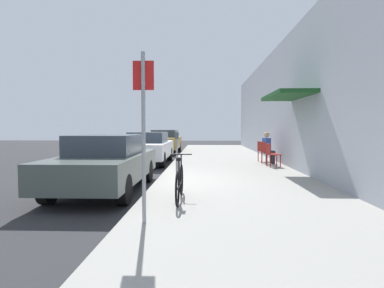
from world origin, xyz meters
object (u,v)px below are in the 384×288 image
parked_car_1 (148,147)px  bicycle_0 (180,183)px  cafe_chair_1 (266,151)px  seated_patron_1 (268,147)px  cafe_chair_2 (262,150)px  parking_meter (177,149)px  cafe_chair_0 (272,153)px  parked_car_2 (165,141)px  parked_car_0 (106,162)px  street_sign (144,124)px

parked_car_1 → bicycle_0: 7.69m
cafe_chair_1 → parked_car_1: bearing=169.8°
seated_patron_1 → cafe_chair_2: bearing=94.1°
parked_car_1 → cafe_chair_1: size_ratio=5.06×
parking_meter → cafe_chair_0: size_ratio=1.52×
parked_car_2 → bicycle_0: (1.94, -13.43, -0.27)m
parking_meter → seated_patron_1: bearing=36.8°
parked_car_2 → cafe_chair_2: (4.97, -6.05, -0.13)m
parked_car_0 → cafe_chair_0: 6.45m
street_sign → cafe_chair_0: size_ratio=2.99×
parked_car_0 → parked_car_1: 5.99m
parked_car_0 → seated_patron_1: (5.02, 5.11, 0.09)m
parked_car_2 → bicycle_0: parked_car_2 is taller
bicycle_0 → cafe_chair_0: bearing=61.4°
bicycle_0 → cafe_chair_0: bicycle_0 is taller
parked_car_1 → parked_car_2: (0.00, 5.99, 0.02)m
bicycle_0 → cafe_chair_1: bearing=65.2°
parked_car_2 → street_sign: 15.01m
street_sign → seated_patron_1: street_sign is taller
parked_car_0 → cafe_chair_2: size_ratio=5.06×
cafe_chair_0 → cafe_chair_2: (0.00, 1.82, 0.00)m
street_sign → bicycle_0: bearing=73.5°
parked_car_2 → street_sign: size_ratio=1.69×
street_sign → bicycle_0: 1.93m
parked_car_2 → cafe_chair_1: size_ratio=5.06×
parking_meter → street_sign: 5.49m
cafe_chair_2 → seated_patron_1: bearing=-85.9°
bicycle_0 → street_sign: bearing=-106.5°
bicycle_0 → seated_patron_1: seated_patron_1 is taller
bicycle_0 → parked_car_2: bearing=98.2°
parked_car_2 → bicycle_0: size_ratio=2.57×
bicycle_0 → cafe_chair_2: 7.98m
cafe_chair_1 → seated_patron_1: seated_patron_1 is taller
parked_car_2 → seated_patron_1: (5.02, -6.87, 0.07)m
cafe_chair_2 → parking_meter: bearing=-135.0°
parking_meter → parked_car_1: bearing=114.0°
parked_car_2 → cafe_chair_1: (4.97, -6.89, -0.13)m
cafe_chair_2 → cafe_chair_1: bearing=-90.0°
parked_car_0 → parking_meter: parking_meter is taller
parked_car_1 → cafe_chair_2: 4.97m
parked_car_0 → parked_car_1: (0.00, 5.99, -0.00)m
bicycle_0 → cafe_chair_2: size_ratio=1.97×
parked_car_0 → seated_patron_1: 7.16m
cafe_chair_0 → cafe_chair_1: bearing=89.9°
parked_car_2 → cafe_chair_1: parked_car_2 is taller
street_sign → cafe_chair_1: bearing=66.6°
parked_car_1 → parking_meter: 3.81m
parking_meter → cafe_chair_2: bearing=45.0°
street_sign → cafe_chair_0: 7.91m
cafe_chair_0 → seated_patron_1: 1.02m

